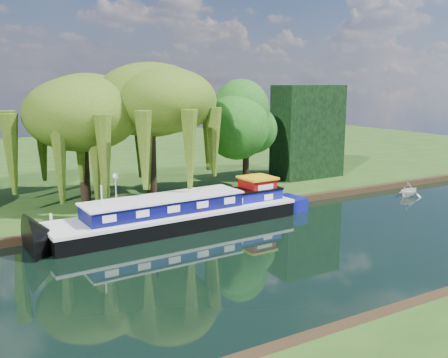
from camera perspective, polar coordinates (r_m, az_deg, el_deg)
ground at (r=23.70m, az=-5.21°, el=-10.67°), size 120.00×120.00×0.00m
far_bank at (r=55.46m, az=-20.20°, el=1.56°), size 120.00×52.00×0.45m
dutch_barge at (r=30.60m, az=-5.14°, el=-4.01°), size 15.74×4.20×3.29m
narrowboat at (r=31.61m, az=-1.02°, el=-3.68°), size 13.59×2.62×1.97m
white_cruiser at (r=41.34m, az=20.33°, el=-1.84°), size 2.60×2.36×1.18m
willow_left at (r=35.59m, az=-15.98°, el=7.07°), size 6.98×6.98×8.36m
willow_right at (r=34.59m, az=-8.48°, el=7.76°), size 7.17×7.17×8.74m
tree_far_right at (r=39.01m, az=2.55°, el=6.24°), size 4.44×4.44×7.27m
conifer_hedge at (r=44.37m, az=9.53°, el=5.37°), size 6.00×3.00×8.00m
lamppost at (r=32.64m, az=-12.28°, el=-0.37°), size 0.36×0.36×2.56m
mooring_posts at (r=30.73m, az=-12.73°, el=-3.92°), size 19.16×0.16×1.00m
reeds_near at (r=21.90m, az=20.85°, el=-11.72°), size 33.70×1.50×1.10m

